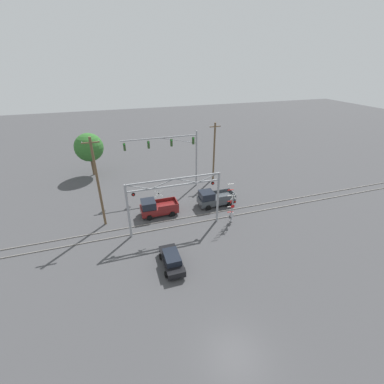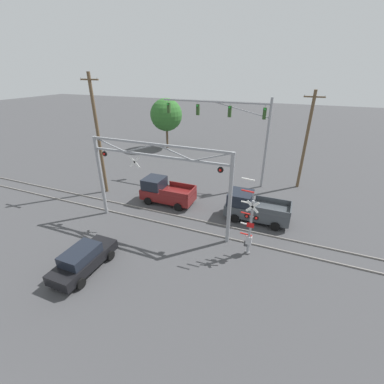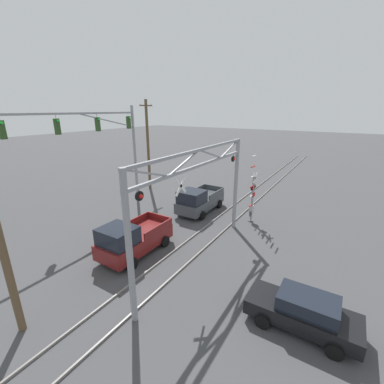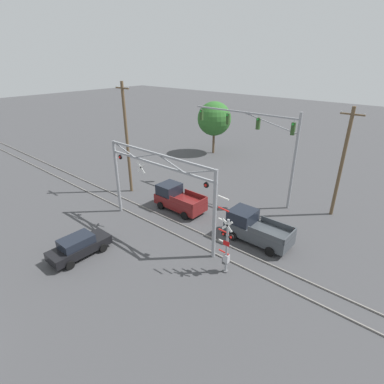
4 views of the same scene
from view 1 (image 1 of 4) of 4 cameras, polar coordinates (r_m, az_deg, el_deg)
ground_plane at (r=20.68m, az=9.42°, el=-32.29°), size 200.00×200.00×0.00m
rail_track_near at (r=30.86m, az=-3.69°, el=-7.61°), size 80.00×0.08×0.10m
rail_track_far at (r=32.02m, az=-4.34°, el=-6.20°), size 80.00×0.08×0.10m
crossing_gantry at (r=28.42m, az=-3.82°, el=-1.00°), size 10.63×0.29×6.44m
crossing_signal_mast at (r=31.02m, az=8.81°, el=-3.55°), size 1.25×0.35×5.24m
traffic_signal_span at (r=37.62m, az=-3.16°, el=9.33°), size 10.88×0.39×8.64m
pickup_truck_lead at (r=32.85m, az=-7.83°, el=-3.46°), size 4.69×2.33×2.17m
pickup_truck_following at (r=34.78m, az=4.91°, el=-1.41°), size 4.92×2.33×2.17m
sedan_waiting at (r=25.32m, az=-4.53°, el=-14.79°), size 1.92×4.21×1.52m
utility_pole_left at (r=30.39m, az=-20.15°, el=1.91°), size 1.80×0.28×10.71m
utility_pole_right at (r=41.20m, az=4.93°, el=9.01°), size 1.80×0.28×9.27m
background_tree_beyond_span at (r=45.92m, az=-21.93°, el=9.18°), size 4.62×4.62×7.18m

